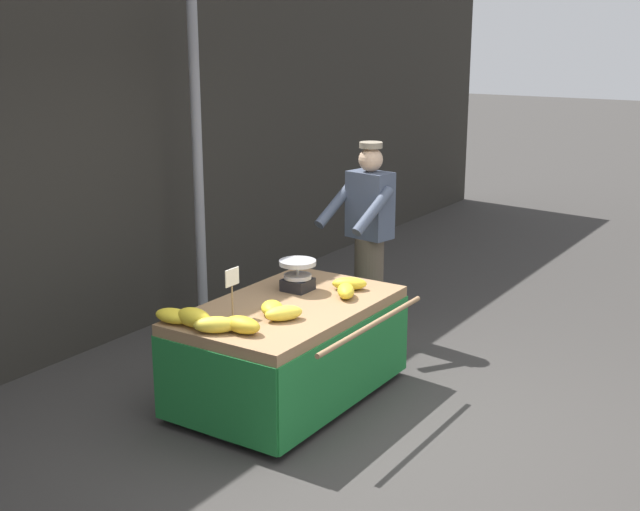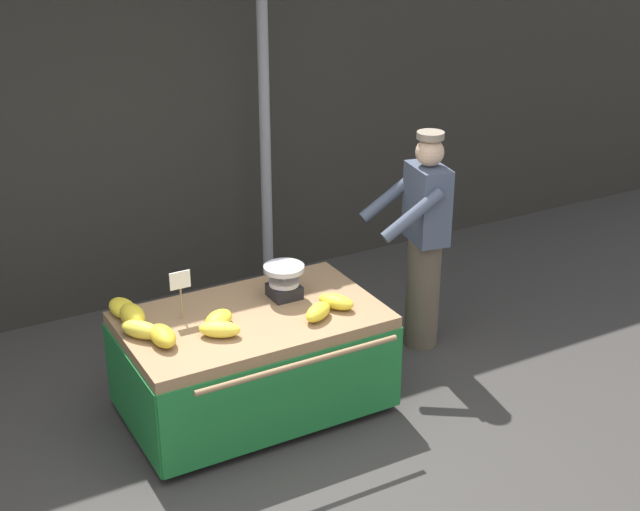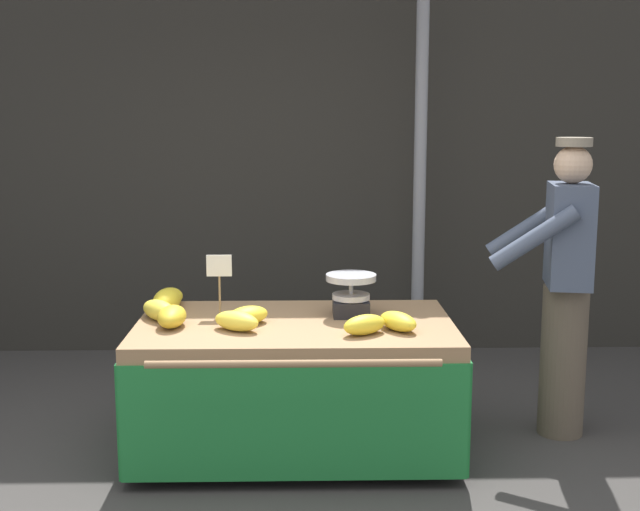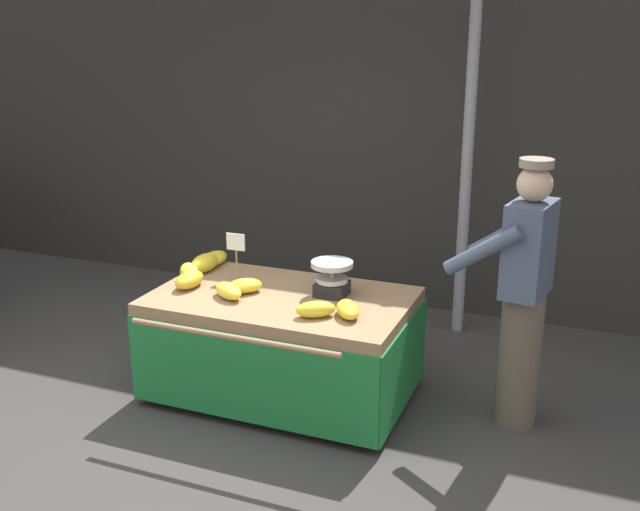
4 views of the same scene
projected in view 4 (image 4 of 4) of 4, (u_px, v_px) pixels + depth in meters
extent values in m
plane|color=#383533|center=(185.00, 451.00, 4.43)|extent=(60.00, 60.00, 0.00)
cube|color=#2D2B26|center=(353.00, 98.00, 6.53)|extent=(16.00, 0.24, 3.67)
cylinder|color=gray|center=(468.00, 150.00, 5.76)|extent=(0.09, 0.09, 3.03)
cube|color=#93704C|center=(281.00, 301.00, 4.91)|extent=(1.71, 1.03, 0.08)
cylinder|color=black|center=(184.00, 332.00, 5.29)|extent=(0.05, 0.68, 0.68)
cylinder|color=#B7B7BC|center=(181.00, 332.00, 5.30)|extent=(0.01, 0.12, 0.12)
cylinder|color=black|center=(391.00, 368.00, 4.74)|extent=(0.05, 0.68, 0.68)
cylinder|color=#B7B7BC|center=(396.00, 369.00, 4.73)|extent=(0.01, 0.12, 0.12)
cylinder|color=#4C4742|center=(307.00, 328.00, 5.40)|extent=(0.05, 0.05, 0.65)
cube|color=#1E7233|center=(248.00, 379.00, 4.55)|extent=(1.71, 0.02, 0.59)
cube|color=#1E7233|center=(311.00, 320.00, 5.47)|extent=(1.71, 0.02, 0.59)
cube|color=#1E7233|center=(175.00, 329.00, 5.31)|extent=(0.02, 1.03, 0.59)
cube|color=#1E7233|center=(403.00, 368.00, 4.71)|extent=(0.02, 1.03, 0.59)
cylinder|color=#93704C|center=(232.00, 337.00, 4.29)|extent=(1.37, 0.04, 0.04)
cube|color=black|center=(332.00, 289.00, 4.89)|extent=(0.20, 0.20, 0.09)
cylinder|color=#B7B7BC|center=(332.00, 274.00, 4.86)|extent=(0.02, 0.02, 0.11)
cylinder|color=#B7B7BC|center=(332.00, 264.00, 4.84)|extent=(0.28, 0.28, 0.03)
cylinder|color=#B7B7BC|center=(332.00, 279.00, 4.87)|extent=(0.21, 0.21, 0.03)
cylinder|color=#997A51|center=(237.00, 265.00, 5.16)|extent=(0.01, 0.01, 0.22)
cube|color=white|center=(236.00, 242.00, 5.11)|extent=(0.14, 0.01, 0.12)
ellipsoid|color=yellow|center=(189.00, 272.00, 5.19)|extent=(0.28, 0.31, 0.11)
ellipsoid|color=yellow|center=(245.00, 286.00, 4.94)|extent=(0.28, 0.26, 0.10)
ellipsoid|color=yellow|center=(205.00, 263.00, 5.36)|extent=(0.16, 0.28, 0.13)
ellipsoid|color=yellow|center=(348.00, 309.00, 4.53)|extent=(0.25, 0.29, 0.10)
ellipsoid|color=yellow|center=(228.00, 291.00, 4.83)|extent=(0.30, 0.26, 0.10)
ellipsoid|color=yellow|center=(214.00, 258.00, 5.51)|extent=(0.17, 0.29, 0.10)
ellipsoid|color=gold|center=(189.00, 280.00, 5.03)|extent=(0.15, 0.28, 0.11)
ellipsoid|color=yellow|center=(316.00, 309.00, 4.52)|extent=(0.28, 0.24, 0.10)
cylinder|color=brown|center=(519.00, 360.00, 4.63)|extent=(0.26, 0.26, 0.88)
cube|color=#475166|center=(529.00, 249.00, 4.41)|extent=(0.29, 0.41, 0.58)
sphere|color=#DBB28E|center=(535.00, 184.00, 4.29)|extent=(0.21, 0.21, 0.21)
cylinder|color=gray|center=(537.00, 163.00, 4.25)|extent=(0.20, 0.20, 0.05)
cylinder|color=#475166|center=(483.00, 250.00, 4.34)|extent=(0.49, 0.17, 0.37)
cylinder|color=#475166|center=(506.00, 234.00, 4.68)|extent=(0.49, 0.17, 0.37)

